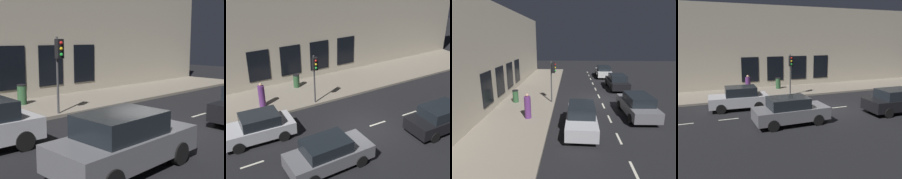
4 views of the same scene
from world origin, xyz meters
The scene contains 7 objects.
ground_plane centered at (0.00, 0.00, 0.00)m, with size 60.00×60.00×0.00m, color black.
sidewalk centered at (6.25, 0.00, 0.07)m, with size 4.50×32.00×0.15m.
building_facade centered at (8.80, 0.00, 3.98)m, with size 0.65×32.00×7.97m.
lane_centre_line centered at (0.00, -1.00, 0.00)m, with size 0.12×27.20×0.01m.
traffic_light centered at (4.13, 1.22, 2.68)m, with size 0.45×0.32×3.42m.
parked_car_2 centered at (-2.01, 3.52, 0.79)m, with size 1.95×4.34×1.58m.
trash_bin centered at (7.27, 1.34, 0.67)m, with size 0.49×0.49×1.03m.
Camera 1 is at (-7.77, 9.56, 3.45)m, focal length 52.66 mm.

